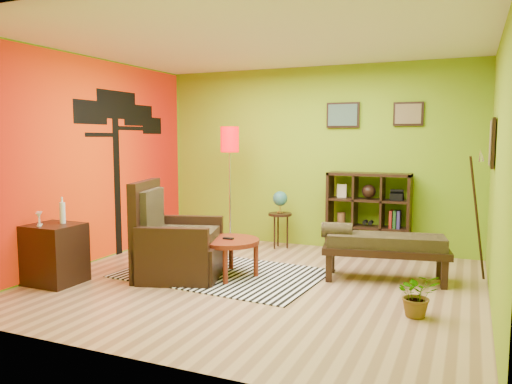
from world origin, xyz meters
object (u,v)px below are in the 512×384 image
at_px(armchair, 175,248).
at_px(globe_table, 280,205).
at_px(coffee_table, 228,244).
at_px(floor_lamp, 230,150).
at_px(bench, 382,245).
at_px(cube_shelf, 369,214).
at_px(potted_plant, 417,299).
at_px(side_cabinet, 54,253).

bearing_deg(armchair, globe_table, 72.88).
distance_m(coffee_table, floor_lamp, 1.94).
bearing_deg(globe_table, bench, -34.00).
bearing_deg(armchair, floor_lamp, 92.37).
bearing_deg(cube_shelf, bench, -73.04).
height_order(coffee_table, potted_plant, coffee_table).
relative_size(globe_table, bench, 0.58).
height_order(globe_table, potted_plant, globe_table).
distance_m(globe_table, cube_shelf, 1.35).
bearing_deg(armchair, side_cabinet, -144.85).
bearing_deg(cube_shelf, potted_plant, -69.18).
height_order(armchair, bench, armchair).
distance_m(armchair, side_cabinet, 1.40).
relative_size(armchair, globe_table, 1.36).
xyz_separation_m(globe_table, bench, (1.75, -1.18, -0.24)).
distance_m(armchair, bench, 2.52).
height_order(armchair, potted_plant, armchair).
bearing_deg(bench, globe_table, 146.00).
relative_size(floor_lamp, globe_table, 2.11).
height_order(floor_lamp, potted_plant, floor_lamp).
bearing_deg(armchair, cube_shelf, 47.70).
bearing_deg(cube_shelf, floor_lamp, -166.68).
xyz_separation_m(cube_shelf, bench, (0.40, -1.32, -0.16)).
distance_m(armchair, globe_table, 2.14).
distance_m(side_cabinet, cube_shelf, 4.31).
xyz_separation_m(floor_lamp, globe_table, (0.69, 0.34, -0.85)).
bearing_deg(armchair, coffee_table, 21.79).
height_order(coffee_table, globe_table, globe_table).
bearing_deg(coffee_table, cube_shelf, 54.76).
distance_m(coffee_table, globe_table, 1.80).
relative_size(side_cabinet, floor_lamp, 0.54).
height_order(bench, potted_plant, bench).
bearing_deg(coffee_table, floor_lamp, 115.46).
relative_size(cube_shelf, potted_plant, 2.77).
xyz_separation_m(coffee_table, potted_plant, (2.28, -0.52, -0.24)).
height_order(coffee_table, floor_lamp, floor_lamp).
xyz_separation_m(armchair, floor_lamp, (-0.07, 1.68, 1.16)).
relative_size(coffee_table, globe_table, 0.86).
xyz_separation_m(coffee_table, globe_table, (0.01, 1.78, 0.27)).
bearing_deg(potted_plant, armchair, 174.59).
distance_m(armchair, floor_lamp, 2.04).
distance_m(coffee_table, potted_plant, 2.35).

